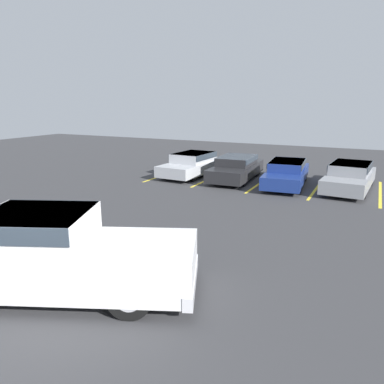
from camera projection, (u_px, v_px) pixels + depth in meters
The scene contains 11 objects.
ground_plane at pixel (47, 316), 7.08m from camera, with size 60.00×60.00×0.00m, color #38383A.
stall_stripe_a at pixel (169, 173), 21.00m from camera, with size 0.12×5.30×0.01m, color yellow.
stall_stripe_b at pixel (213, 177), 19.86m from camera, with size 0.12×5.30×0.01m, color yellow.
stall_stripe_c at pixel (262, 182), 18.72m from camera, with size 0.12×5.30×0.01m, color yellow.
stall_stripe_d at pixel (317, 187), 17.58m from camera, with size 0.12×5.30×0.01m, color yellow.
stall_stripe_e at pixel (380, 193), 16.43m from camera, with size 0.12×5.30×0.01m, color yellow.
pickup_truck at pixel (54, 254), 7.74m from camera, with size 6.21×4.14×1.78m.
parked_sedan_a at pixel (193, 163), 20.30m from camera, with size 2.13×4.69×1.23m.
parked_sedan_b at pixel (236, 167), 19.19m from camera, with size 2.00×4.69×1.20m.
parked_sedan_c at pixel (287, 172), 17.94m from camera, with size 2.12×4.90×1.17m.
parked_sedan_d at pixel (350, 175), 17.01m from camera, with size 2.12×4.90×1.22m.
Camera 1 is at (5.26, -4.46, 3.97)m, focal length 35.00 mm.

